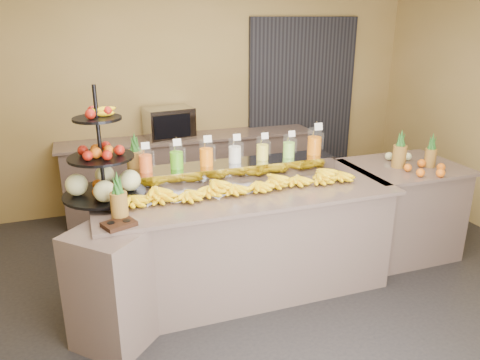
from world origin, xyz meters
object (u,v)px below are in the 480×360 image
pitcher_tray (235,170)px  oven_warmer (169,123)px  fruit_stand (108,172)px  condiment_caddy (119,224)px  right_fruit_pile (419,163)px  banana_heap (243,184)px

pitcher_tray → oven_warmer: 1.69m
fruit_stand → condiment_caddy: (0.01, -0.54, -0.21)m
fruit_stand → right_fruit_pile: 2.82m
fruit_stand → pitcher_tray: bearing=-1.2°
banana_heap → right_fruit_pile: (1.76, -0.01, 0.00)m
banana_heap → oven_warmer: bearing=96.1°
fruit_stand → condiment_caddy: 0.58m
oven_warmer → banana_heap: bearing=-91.6°
banana_heap → oven_warmer: (-0.21, 2.00, 0.12)m
banana_heap → fruit_stand: bearing=170.5°
condiment_caddy → right_fruit_pile: right_fruit_pile is taller
fruit_stand → right_fruit_pile: bearing=-12.8°
pitcher_tray → fruit_stand: bearing=-172.1°
pitcher_tray → banana_heap: (-0.04, -0.33, -0.01)m
condiment_caddy → pitcher_tray: bearing=32.5°
pitcher_tray → oven_warmer: (-0.26, 1.67, 0.11)m
pitcher_tray → oven_warmer: oven_warmer is taller
right_fruit_pile → pitcher_tray: bearing=168.9°
condiment_caddy → oven_warmer: bearing=70.7°
fruit_stand → condiment_caddy: fruit_stand is taller
condiment_caddy → oven_warmer: size_ratio=0.39×
right_fruit_pile → fruit_stand: bearing=176.2°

